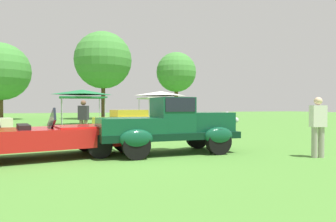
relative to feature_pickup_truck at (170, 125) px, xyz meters
name	(u,v)px	position (x,y,z in m)	size (l,w,h in m)	color
ground_plane	(143,154)	(-0.80, 0.09, -0.86)	(120.00, 120.00, 0.00)	#4C8433
feature_pickup_truck	(170,125)	(0.00, 0.00, 0.00)	(4.29, 1.81, 1.70)	black
neighbor_convertible	(46,137)	(-3.49, 0.40, -0.28)	(4.81, 2.39, 1.40)	red
show_car_yellow	(131,120)	(0.93, 8.87, -0.26)	(4.45, 2.30, 1.22)	yellow
spectator_between_cars	(318,125)	(3.62, -2.15, 0.05)	(0.45, 0.34, 1.69)	#9E998E
spectator_by_row	(83,119)	(-2.14, 4.55, 0.05)	(0.47, 0.41, 1.69)	#7F7056
canopy_tent_center_field	(82,93)	(-1.30, 15.60, 1.56)	(3.33, 3.33, 2.71)	#B7B7BC
canopy_tent_right_field	(161,95)	(5.20, 15.87, 1.56)	(3.39, 3.39, 2.71)	#B7B7BC
treeline_far_left	(1,72)	(-8.59, 27.51, 4.20)	(6.03, 6.03, 8.09)	brown
treeline_mid_left	(103,60)	(1.79, 25.77, 5.68)	(6.32, 6.32, 9.72)	#47331E
treeline_center	(176,72)	(9.94, 24.22, 4.49)	(4.60, 4.60, 7.68)	brown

